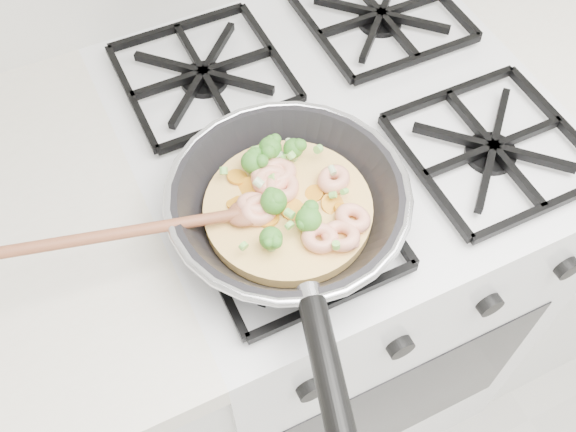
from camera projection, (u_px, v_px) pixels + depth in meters
name	position (u px, v px, depth m)	size (l,w,h in m)	color
stove	(326.00, 268.00, 1.31)	(0.60, 0.60, 0.92)	white
skillet	(287.00, 206.00, 0.79)	(0.48, 0.45, 0.09)	black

